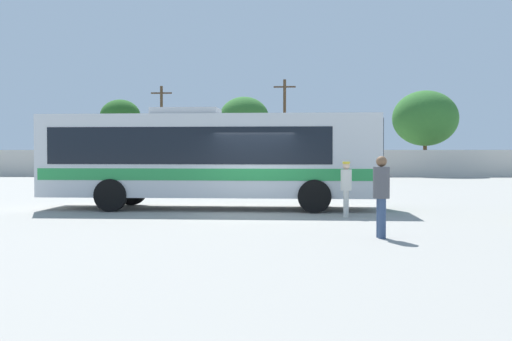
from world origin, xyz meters
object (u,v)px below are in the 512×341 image
(roadside_tree_midleft, at_px, (244,118))
(roadside_tree_midright, at_px, (425,118))
(coach_bus_silver_green, at_px, (207,155))
(utility_pole_far, at_px, (162,128))
(parked_car_leftmost_maroon, at_px, (140,168))
(parked_car_third_red, at_px, (308,168))
(utility_pole_near, at_px, (285,126))
(parked_car_second_red, at_px, (222,168))
(attendant_by_bus_door, at_px, (346,185))
(passenger_waiting_on_apron, at_px, (381,192))
(roadside_tree_left, at_px, (120,117))

(roadside_tree_midleft, bearing_deg, roadside_tree_midright, -1.64)
(coach_bus_silver_green, xyz_separation_m, utility_pole_far, (-7.47, 31.87, 2.18))
(parked_car_leftmost_maroon, relative_size, parked_car_third_red, 0.99)
(utility_pole_near, bearing_deg, parked_car_third_red, -72.37)
(parked_car_second_red, relative_size, utility_pole_far, 0.55)
(roadside_tree_midright, bearing_deg, attendant_by_bus_door, -107.29)
(parked_car_third_red, distance_m, roadside_tree_midright, 12.19)
(utility_pole_near, xyz_separation_m, roadside_tree_midright, (11.56, 0.71, 0.61))
(passenger_waiting_on_apron, bearing_deg, roadside_tree_midright, 75.03)
(parked_car_second_red, relative_size, roadside_tree_midright, 0.59)
(passenger_waiting_on_apron, bearing_deg, utility_pole_near, 92.44)
(attendant_by_bus_door, height_order, roadside_tree_left, roadside_tree_left)
(parked_car_leftmost_maroon, xyz_separation_m, roadside_tree_midright, (22.11, 6.69, 3.91))
(coach_bus_silver_green, xyz_separation_m, parked_car_third_red, (4.68, 24.55, -1.04))
(passenger_waiting_on_apron, xyz_separation_m, parked_car_leftmost_maroon, (-12.11, 30.69, -0.21))
(coach_bus_silver_green, bearing_deg, utility_pole_near, 84.19)
(coach_bus_silver_green, height_order, roadside_tree_midleft, roadside_tree_midleft)
(coach_bus_silver_green, bearing_deg, passenger_waiting_on_apron, -56.52)
(roadside_tree_midright, bearing_deg, parked_car_third_red, -149.22)
(coach_bus_silver_green, bearing_deg, attendant_by_bus_door, -29.59)
(utility_pole_near, bearing_deg, parked_car_leftmost_maroon, -150.46)
(coach_bus_silver_green, bearing_deg, roadside_tree_midleft, 90.63)
(utility_pole_far, distance_m, roadside_tree_midright, 22.12)
(parked_car_third_red, distance_m, utility_pole_far, 14.55)
(attendant_by_bus_door, xyz_separation_m, roadside_tree_midright, (10.25, 32.91, 3.80))
(roadside_tree_midleft, bearing_deg, roadside_tree_left, -177.46)
(parked_car_second_red, bearing_deg, attendant_by_bus_door, -77.29)
(passenger_waiting_on_apron, relative_size, roadside_tree_midleft, 0.27)
(parked_car_third_red, xyz_separation_m, roadside_tree_midleft, (-5.02, 6.33, 4.03))
(parked_car_leftmost_maroon, relative_size, roadside_tree_left, 0.67)
(utility_pole_far, xyz_separation_m, roadside_tree_left, (-3.18, -1.45, 0.89))
(parked_car_third_red, xyz_separation_m, roadside_tree_midright, (9.91, 5.90, 3.96))
(utility_pole_far, xyz_separation_m, roadside_tree_midright, (22.06, -1.42, 0.74))
(passenger_waiting_on_apron, bearing_deg, parked_car_leftmost_maroon, 111.54)
(attendant_by_bus_door, height_order, utility_pole_near, utility_pole_near)
(coach_bus_silver_green, distance_m, parked_car_third_red, 25.01)
(passenger_waiting_on_apron, relative_size, utility_pole_far, 0.24)
(roadside_tree_midleft, distance_m, roadside_tree_midright, 14.93)
(utility_pole_far, relative_size, roadside_tree_left, 1.20)
(passenger_waiting_on_apron, height_order, utility_pole_far, utility_pole_far)
(utility_pole_near, xyz_separation_m, utility_pole_far, (-10.50, 2.13, -0.13))
(coach_bus_silver_green, distance_m, utility_pole_far, 32.81)
(roadside_tree_midleft, bearing_deg, parked_car_leftmost_maroon, -135.26)
(coach_bus_silver_green, bearing_deg, parked_car_leftmost_maroon, 107.57)
(roadside_tree_left, height_order, roadside_tree_midright, roadside_tree_midright)
(attendant_by_bus_door, relative_size, parked_car_second_red, 0.39)
(parked_car_leftmost_maroon, relative_size, utility_pole_near, 0.54)
(parked_car_third_red, xyz_separation_m, utility_pole_near, (-1.65, 5.19, 3.35))
(attendant_by_bus_door, relative_size, roadside_tree_midright, 0.23)
(roadside_tree_left, relative_size, roadside_tree_midleft, 0.96)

